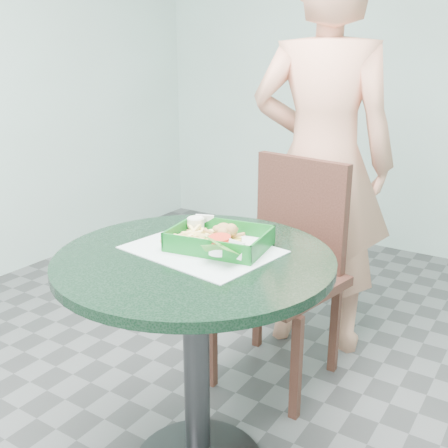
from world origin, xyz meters
The scene contains 10 objects.
wall_back centered at (0.00, 2.50, 1.40)m, with size 4.00×0.04×2.80m, color silver.
cafe_table centered at (0.00, 0.00, 0.58)m, with size 0.83×0.83×0.75m.
dining_chair centered at (-0.03, 0.69, 0.53)m, with size 0.45×0.45×0.93m.
diner_person centered at (-0.03, 1.01, 1.02)m, with size 0.74×0.49×2.04m, color tan.
placemat centered at (0.00, 0.04, 0.75)m, with size 0.43×0.32×0.00m, color silver.
food_basket centered at (0.03, 0.09, 0.77)m, with size 0.29×0.21×0.06m.
crab_sandwich centered at (0.05, 0.09, 0.80)m, with size 0.11×0.11×0.07m.
fries_pile centered at (-0.06, 0.08, 0.79)m, with size 0.12×0.13×0.05m, color #FFE07C, non-canonical shape.
sauce_ramekin centered at (-0.08, 0.15, 0.80)m, with size 0.06×0.06×0.03m.
garnish_cup centered at (0.07, 0.01, 0.79)m, with size 0.12×0.11×0.05m.
Camera 1 is at (0.86, -1.16, 1.33)m, focal length 42.00 mm.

